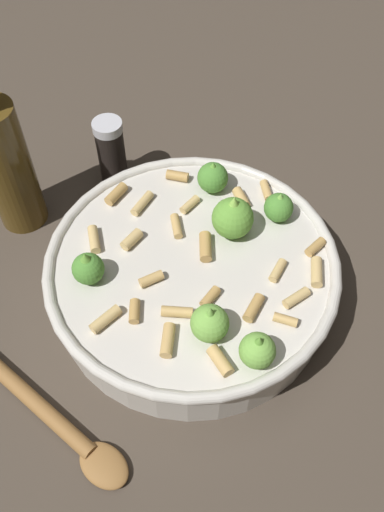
# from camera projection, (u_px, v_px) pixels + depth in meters

# --- Properties ---
(ground_plane) EXTENTS (2.40, 2.40, 0.00)m
(ground_plane) POSITION_uv_depth(u_px,v_px,m) (192.00, 292.00, 0.61)
(ground_plane) COLOR #42382D
(cooking_pan) EXTENTS (0.31, 0.31, 0.11)m
(cooking_pan) POSITION_uv_depth(u_px,v_px,m) (193.00, 273.00, 0.58)
(cooking_pan) COLOR beige
(cooking_pan) RESTS_ON ground
(pepper_shaker) EXTENTS (0.04, 0.04, 0.09)m
(pepper_shaker) POSITION_uv_depth(u_px,v_px,m) (111.00, 152.00, 0.68)
(pepper_shaker) COLOR black
(pepper_shaker) RESTS_ON ground
(olive_oil_bottle) EXTENTS (0.06, 0.06, 0.22)m
(olive_oil_bottle) POSITION_uv_depth(u_px,v_px,m) (6.00, 164.00, 0.61)
(olive_oil_bottle) COLOR #4C3814
(olive_oil_bottle) RESTS_ON ground
(wooden_spoon) EXTENTS (0.20, 0.13, 0.02)m
(wooden_spoon) POSITION_uv_depth(u_px,v_px,m) (54.00, 419.00, 0.52)
(wooden_spoon) COLOR olive
(wooden_spoon) RESTS_ON ground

